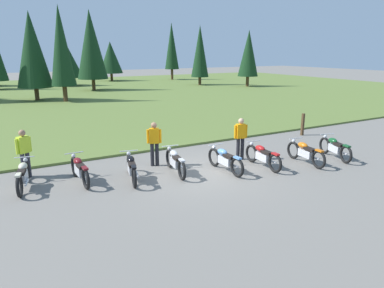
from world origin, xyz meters
TOP-DOWN VIEW (x-y plane):
  - ground_plane at (0.00, 0.00)m, footprint 140.00×140.00m
  - grass_moorland at (0.00, 25.30)m, footprint 80.00×44.00m
  - forest_treeline at (-3.94, 32.13)m, footprint 42.50×22.90m
  - motorcycle_cream at (-5.63, 1.37)m, footprint 0.72×2.07m
  - motorcycle_maroon at (-3.96, 1.07)m, footprint 0.62×2.10m
  - motorcycle_black at (-2.42, 0.42)m, footprint 0.73×2.07m
  - motorcycle_silver at (-0.83, 0.32)m, footprint 0.62×2.09m
  - motorcycle_sky_blue at (0.82, -0.35)m, footprint 0.62×2.10m
  - motorcycle_red at (2.31, -0.64)m, footprint 0.62×2.10m
  - motorcycle_orange at (4.04, -1.09)m, footprint 0.62×2.10m
  - motorcycle_british_green at (5.60, -1.17)m, footprint 0.80×2.05m
  - rider_checking_bike at (-5.45, 2.43)m, footprint 0.51×0.35m
  - rider_near_row_end at (-1.12, 1.47)m, footprint 0.51×0.34m
  - rider_in_hivis_vest at (2.16, 0.54)m, footprint 0.53×0.31m
  - trail_marker_post at (7.49, 2.38)m, footprint 0.12×0.12m

SIDE VIEW (x-z plane):
  - ground_plane at x=0.00m, z-range 0.00..0.00m
  - grass_moorland at x=0.00m, z-range 0.00..0.10m
  - motorcycle_cream at x=-5.63m, z-range 0.00..0.88m
  - motorcycle_maroon at x=-3.96m, z-range 0.00..0.88m
  - motorcycle_black at x=-2.42m, z-range 0.00..0.88m
  - motorcycle_silver at x=-0.83m, z-range 0.00..0.88m
  - motorcycle_sky_blue at x=0.82m, z-range 0.00..0.88m
  - motorcycle_red at x=2.31m, z-range 0.00..0.88m
  - motorcycle_orange at x=4.04m, z-range 0.00..0.88m
  - motorcycle_british_green at x=5.60m, z-range 0.00..0.88m
  - trail_marker_post at x=7.49m, z-range 0.00..1.13m
  - rider_checking_bike at x=-5.45m, z-range 0.11..1.78m
  - rider_near_row_end at x=-1.12m, z-range 0.11..1.78m
  - rider_in_hivis_vest at x=2.16m, z-range 0.11..1.78m
  - forest_treeline at x=-3.94m, z-range 0.04..8.55m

